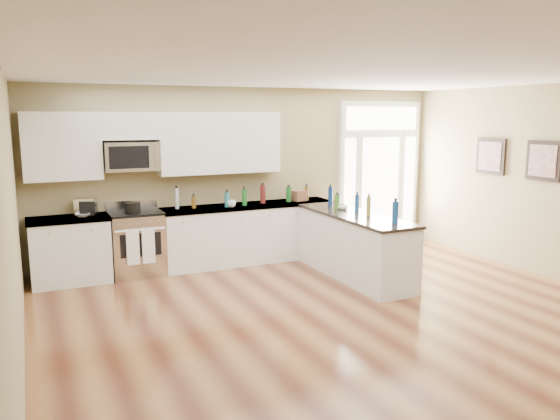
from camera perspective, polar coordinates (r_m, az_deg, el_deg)
name	(u,v)px	position (r m, az deg, el deg)	size (l,w,h in m)	color
ground	(394,344)	(5.97, 11.86, -13.51)	(8.00, 8.00, 0.00)	#4F2616
room_shell	(400,181)	(5.53, 12.48, 2.99)	(8.00, 8.00, 8.00)	#978B60
back_cabinet_left	(70,252)	(8.28, -21.05, -4.15)	(1.10, 0.66, 0.94)	silver
back_cabinet_right	(249,235)	(8.86, -3.28, -2.62)	(2.85, 0.66, 0.94)	silver
peninsula_cabinet	(354,248)	(8.09, 7.73, -3.93)	(0.69, 2.32, 0.94)	silver
upper_cabinet_left	(62,146)	(8.22, -21.83, 6.20)	(1.04, 0.33, 0.95)	silver
upper_cabinet_right	(220,143)	(8.66, -6.30, 6.99)	(1.94, 0.33, 0.95)	silver
upper_cabinet_short	(129,126)	(8.31, -15.48, 8.47)	(0.82, 0.33, 0.40)	silver
microwave	(131,156)	(8.29, -15.31, 5.43)	(0.78, 0.41, 0.42)	silver
entry_door	(379,173)	(10.24, 10.34, 3.82)	(1.70, 0.10, 2.60)	white
wall_art_near	(491,156)	(9.48, 21.15, 5.27)	(0.05, 0.58, 0.58)	black
wall_art_far	(543,161)	(8.82, 25.82, 4.65)	(0.05, 0.58, 0.58)	black
kitchen_range	(137,243)	(8.38, -14.72, -3.37)	(0.76, 0.68, 1.08)	silver
stockpot	(133,207)	(8.17, -15.15, 0.26)	(0.22, 0.22, 0.17)	black
toaster_oven	(86,206)	(8.31, -19.61, 0.36)	(0.28, 0.22, 0.24)	silver
cardboard_box	(299,196)	(9.12, 2.03, 1.51)	(0.21, 0.16, 0.18)	brown
bowl_left	(83,215)	(8.18, -19.93, -0.48)	(0.20, 0.20, 0.05)	white
bowl_peninsula	(343,208)	(8.33, 6.58, 0.22)	(0.16, 0.16, 0.05)	white
cup_counter	(231,204)	(8.53, -5.09, 0.67)	(0.14, 0.14, 0.11)	white
counter_bottles	(292,200)	(8.39, 1.25, 1.10)	(2.40, 2.44, 0.32)	#19591E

